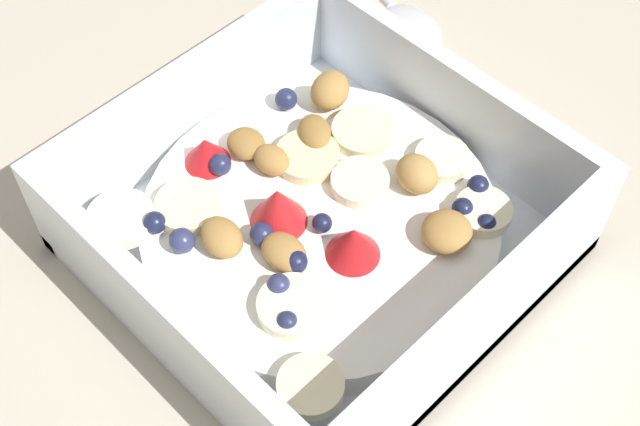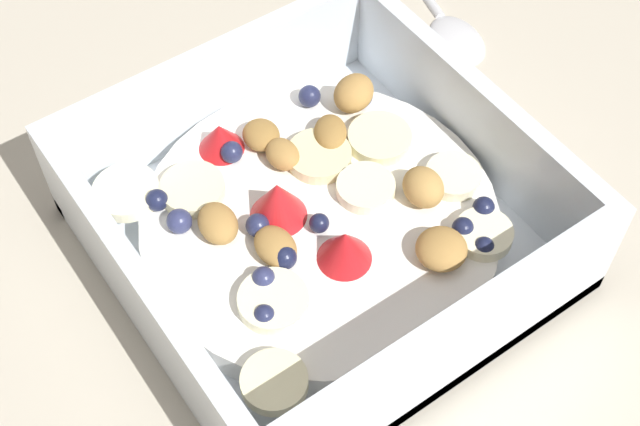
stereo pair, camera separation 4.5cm
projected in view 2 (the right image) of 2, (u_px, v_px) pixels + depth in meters
The scene contains 3 objects.
ground_plane at pixel (319, 259), 0.47m from camera, with size 2.40×2.40×0.00m, color beige.
fruit_bowl at pixel (319, 221), 0.46m from camera, with size 0.21×0.21×0.07m.
spoon at pixel (439, 10), 0.58m from camera, with size 0.06×0.17×0.01m.
Camera 2 is at (0.15, 0.21, 0.40)m, focal length 50.26 mm.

